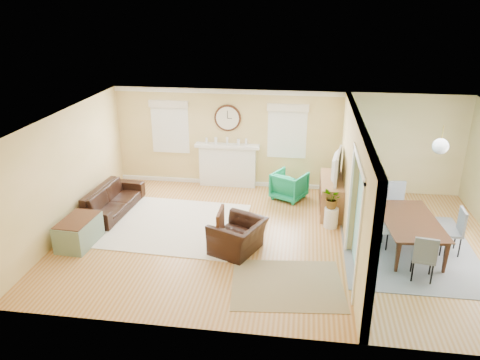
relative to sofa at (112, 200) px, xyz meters
name	(u,v)px	position (x,y,z in m)	size (l,w,h in m)	color
floor	(276,240)	(3.94, -0.87, -0.30)	(9.00, 9.00, 0.00)	#A56426
wall_back	(285,140)	(3.94, 2.13, 1.00)	(9.00, 0.02, 2.60)	tan
wall_front	(263,261)	(3.94, -3.87, 1.00)	(9.00, 0.02, 2.60)	tan
wall_left	(67,172)	(-0.56, -0.87, 1.00)	(0.02, 6.00, 2.60)	tan
ceiling	(279,120)	(3.94, -0.87, 2.30)	(9.00, 6.00, 0.02)	white
partition	(353,179)	(5.45, -0.59, 1.06)	(0.17, 6.00, 2.60)	tan
fireplace	(228,165)	(2.44, 2.01, 0.30)	(1.70, 0.30, 1.17)	white
wall_clock	(228,118)	(2.44, 2.09, 1.55)	(0.70, 0.07, 0.70)	#432717
window_left	(170,123)	(0.89, 2.08, 1.36)	(1.05, 0.13, 1.42)	white
window_right	(287,127)	(3.99, 2.08, 1.36)	(1.05, 0.13, 1.42)	white
pendant	(440,146)	(6.94, -0.87, 1.90)	(0.30, 0.30, 0.55)	gold
rug_cream	(174,224)	(1.62, -0.49, -0.29)	(3.08, 2.67, 0.02)	beige
rug_jute	(287,284)	(4.26, -2.48, -0.29)	(1.96, 1.60, 0.01)	#937D57
rug_grey	(408,249)	(6.63, -0.88, -0.29)	(2.60, 3.25, 0.01)	slate
sofa	(112,200)	(0.00, 0.00, 0.00)	(2.05, 0.80, 0.60)	black
eames_chair	(238,236)	(3.22, -1.43, 0.03)	(1.02, 0.89, 0.66)	black
green_chair	(289,185)	(4.12, 1.36, 0.05)	(0.75, 0.77, 0.70)	#107A60
trunk	(79,232)	(-0.06, -1.61, -0.01)	(0.67, 1.03, 0.57)	slate
credenza	(331,195)	(5.14, 0.79, 0.10)	(0.53, 1.55, 0.80)	#946845
tv	(333,166)	(5.12, 0.79, 0.84)	(1.17, 0.15, 0.68)	black
garden_stool	(331,218)	(5.11, -0.10, -0.07)	(0.31, 0.31, 0.45)	white
potted_plant	(333,198)	(5.11, -0.10, 0.39)	(0.42, 0.37, 0.47)	#337F33
dining_table	(410,234)	(6.63, -0.88, 0.04)	(1.91, 1.06, 0.67)	#432717
dining_chair_n	(397,201)	(6.54, 0.27, 0.27)	(0.47, 0.47, 0.96)	slate
dining_chair_s	(424,253)	(6.65, -1.94, 0.23)	(0.46, 0.46, 0.90)	slate
dining_chair_w	(378,225)	(6.00, -0.88, 0.21)	(0.44, 0.44, 0.87)	white
dining_chair_e	(451,227)	(7.38, -0.91, 0.26)	(0.44, 0.44, 0.95)	slate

